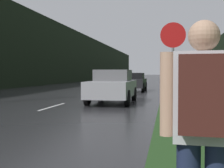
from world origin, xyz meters
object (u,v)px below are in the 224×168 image
Objects in this scene: hitchhiker_with_backpack at (203,127)px; car_passing_far at (134,82)px; car_oncoming at (117,78)px; car_passing_near at (113,86)px; stop_sign at (173,60)px.

car_passing_far is (-2.81, 22.29, -0.29)m from hitchhiker_with_backpack.
car_oncoming is at bearing 104.01° from hitchhiker_with_backpack.
hitchhiker_with_backpack is at bearing 102.76° from car_passing_near.
car_passing_far is (-2.73, 15.34, -1.07)m from stop_sign.
stop_sign is 35.59m from car_oncoming.
car_passing_near is at bearing 116.51° from stop_sign.
car_oncoming is at bearing -81.34° from car_passing_near.
hitchhiker_with_backpack is 22.47m from car_passing_far.
hitchhiker_with_backpack is 0.43× the size of car_oncoming.
stop_sign is 15.61m from car_passing_far.
hitchhiker_with_backpack is 0.41× the size of car_passing_far.
car_passing_near reaches higher than car_oncoming.
car_passing_far is (-0.00, 9.87, -0.05)m from car_passing_near.
car_passing_far is at bearing -77.09° from car_oncoming.
hitchhiker_with_backpack is 42.42m from car_oncoming.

